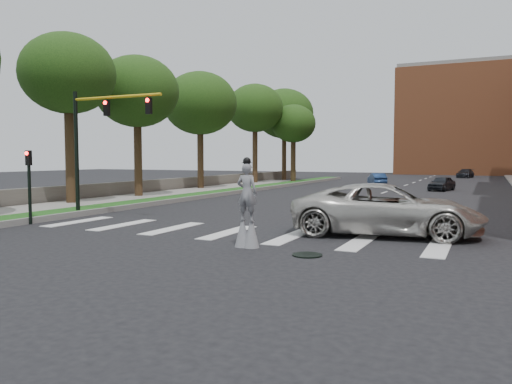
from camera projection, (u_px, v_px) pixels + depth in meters
name	position (u px, v px, depth m)	size (l,w,h in m)	color
ground_plane	(247.00, 239.00, 17.93)	(160.00, 160.00, 0.00)	black
grass_median	(228.00, 191.00, 40.86)	(2.00, 60.00, 0.25)	#184A15
median_curb	(240.00, 192.00, 40.41)	(0.20, 60.00, 0.28)	gray
sidewalk_left	(117.00, 200.00, 33.09)	(4.00, 60.00, 0.18)	gray
stone_wall	(185.00, 184.00, 44.96)	(0.50, 56.00, 1.10)	#57524B
manhole	(307.00, 255.00, 14.86)	(0.90, 0.90, 0.04)	black
building_backdrop	(479.00, 122.00, 85.26)	(26.00, 14.00, 18.00)	#BF683C
traffic_signal	(95.00, 132.00, 24.49)	(5.30, 0.23, 6.20)	black
secondary_signal	(29.00, 180.00, 21.70)	(0.25, 0.21, 3.23)	black
stilt_performer	(247.00, 211.00, 16.18)	(0.84, 0.52, 2.93)	#352415
suv_crossing	(387.00, 209.00, 18.72)	(3.23, 7.01, 1.95)	#BAB7B0
car_near	(442.00, 183.00, 43.70)	(1.51, 3.77, 1.28)	black
car_mid	(377.00, 179.00, 52.76)	(1.32, 3.78, 1.25)	navy
car_far	(465.00, 173.00, 71.20)	(1.76, 4.32, 1.25)	black
tree_1	(68.00, 74.00, 29.82)	(5.66, 5.66, 10.34)	#352415
tree_2	(137.00, 92.00, 35.18)	(5.93, 5.93, 10.08)	#352415
tree_3	(200.00, 104.00, 44.26)	(6.56, 6.56, 10.51)	#352415
tree_4	(255.00, 109.00, 53.99)	(6.12, 6.12, 10.85)	#352415
tree_5	(284.00, 114.00, 62.69)	(7.34, 7.34, 11.52)	#352415
tree_6	(293.00, 124.00, 55.79)	(4.99, 4.99, 8.81)	#352415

